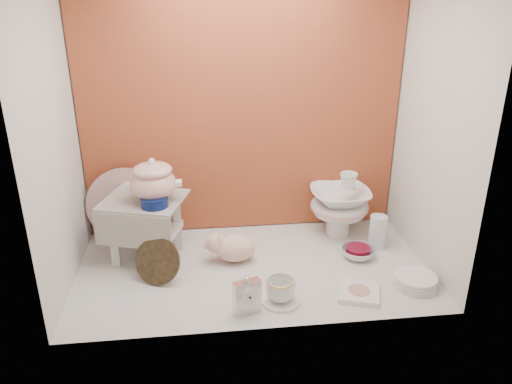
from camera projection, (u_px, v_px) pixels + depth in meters
ground at (253, 268)px, 2.63m from camera, size 1.80×1.80×0.00m
niche_shell at (248, 82)px, 2.44m from camera, size 1.86×1.03×1.53m
step_stool at (146, 228)px, 2.67m from camera, size 0.48×0.45×0.34m
soup_tureen at (153, 180)px, 2.54m from camera, size 0.29×0.29×0.23m
cobalt_bowl at (155, 202)px, 2.51m from camera, size 0.18×0.18×0.05m
floral_platter at (126, 205)px, 2.84m from camera, size 0.43×0.07×0.43m
blue_white_vase at (154, 225)px, 2.79m from camera, size 0.31×0.31×0.27m
lacquer_tray at (157, 261)px, 2.48m from camera, size 0.26×0.19×0.22m
mantel_clock at (247, 295)px, 2.25m from camera, size 0.13×0.08×0.18m
plush_pig at (235, 248)px, 2.66m from camera, size 0.32×0.28×0.16m
teacup_saucer at (280, 300)px, 2.35m from camera, size 0.22×0.22×0.01m
gold_rim_teacup at (281, 290)px, 2.33m from camera, size 0.17×0.17×0.11m
lattice_dish at (359, 293)px, 2.40m from camera, size 0.24×0.24×0.03m
dinner_plate_stack at (415, 281)px, 2.46m from camera, size 0.25×0.25×0.06m
crystal_bowl at (358, 253)px, 2.72m from camera, size 0.22×0.22×0.06m
clear_glass_vase at (378, 232)px, 2.80m from camera, size 0.10×0.10×0.19m
porcelain_tower at (340, 204)px, 2.91m from camera, size 0.41×0.41×0.38m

